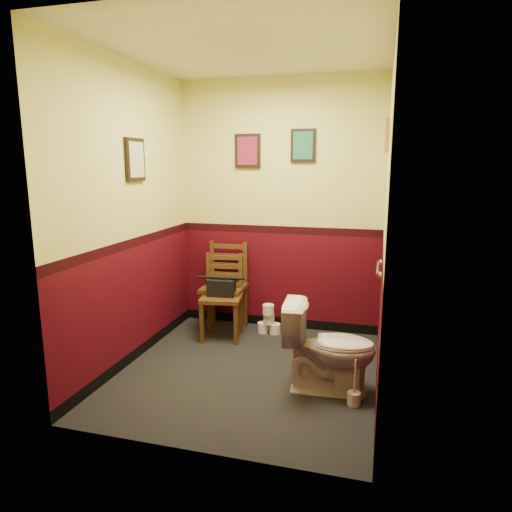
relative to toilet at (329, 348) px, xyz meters
The scene contains 17 objects.
floor 0.82m from the toilet, 167.72° to the left, with size 2.20×2.40×0.00m, color black.
ceiling 2.45m from the toilet, 167.72° to the left, with size 2.20×2.40×0.00m, color silver.
wall_back 1.83m from the toilet, 117.96° to the left, with size 2.20×2.70×0.00m, color #410712.
wall_front 1.61m from the toilet, 124.61° to the right, with size 2.20×2.70×0.00m, color #410712.
wall_left 2.08m from the toilet, behind, with size 2.40×2.70×0.00m, color #410712.
wall_right 1.07m from the toilet, 22.41° to the left, with size 2.40×2.70×0.00m, color #410712.
grab_bar 0.79m from the toilet, 49.33° to the left, with size 0.05×0.56×0.06m.
framed_print_back_a 2.33m from the toilet, 128.69° to the left, with size 0.28×0.04×0.36m.
framed_print_back_b 2.16m from the toilet, 109.38° to the left, with size 0.26×0.04×0.34m.
framed_print_left 2.35m from the toilet, behind, with size 0.04×0.30×0.38m.
framed_print_right 1.88m from the toilet, 64.59° to the left, with size 0.04×0.34×0.28m.
toilet is the anchor object (origin of this frame).
toilet_brush 0.42m from the toilet, 38.98° to the right, with size 0.10×0.10×0.37m.
chair_left 1.70m from the toilet, 138.62° to the left, with size 0.47×0.47×0.96m.
chair_right 1.52m from the toilet, 143.65° to the left, with size 0.47×0.47×0.88m.
handbag 1.51m from the toilet, 144.72° to the left, with size 0.29×0.16×0.21m.
tp_stack 1.37m from the toilet, 124.78° to the left, with size 0.25×0.15×0.33m.
Camera 1 is at (1.07, -3.62, 1.81)m, focal length 32.00 mm.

